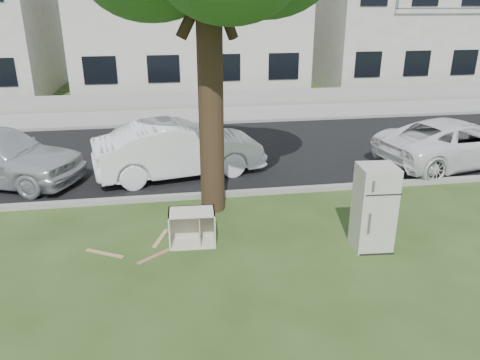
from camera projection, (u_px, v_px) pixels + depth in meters
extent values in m
plane|color=#2B4217|center=(243.00, 245.00, 9.19)|extent=(120.00, 120.00, 0.00)
cube|color=black|center=(212.00, 152.00, 14.71)|extent=(120.00, 7.00, 0.01)
cube|color=gray|center=(227.00, 196.00, 11.44)|extent=(120.00, 0.18, 0.12)
cube|color=gray|center=(203.00, 124.00, 17.98)|extent=(120.00, 0.18, 0.12)
cube|color=gray|center=(200.00, 116.00, 19.31)|extent=(120.00, 2.80, 0.01)
cube|color=gray|center=(197.00, 100.00, 20.66)|extent=(120.00, 0.15, 0.70)
cylinder|color=black|center=(211.00, 96.00, 9.85)|extent=(0.54, 0.54, 5.20)
cube|color=silver|center=(188.00, 18.00, 24.00)|extent=(11.00, 8.00, 7.20)
cube|color=silver|center=(406.00, 22.00, 25.86)|extent=(10.00, 8.00, 6.60)
cube|color=silver|center=(374.00, 208.00, 8.81)|extent=(0.73, 0.68, 1.67)
cube|color=white|center=(192.00, 227.00, 9.12)|extent=(0.92, 0.60, 0.69)
cube|color=#9A704A|center=(161.00, 253.00, 8.85)|extent=(0.89, 0.69, 0.02)
cube|color=tan|center=(105.00, 253.00, 8.85)|extent=(0.76, 0.47, 0.02)
cube|color=tan|center=(161.00, 238.00, 9.41)|extent=(0.33, 0.75, 0.02)
imported|color=white|center=(179.00, 149.00, 12.58)|extent=(4.74, 2.44, 1.49)
imported|color=white|center=(456.00, 142.00, 13.46)|extent=(5.06, 3.11, 1.31)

